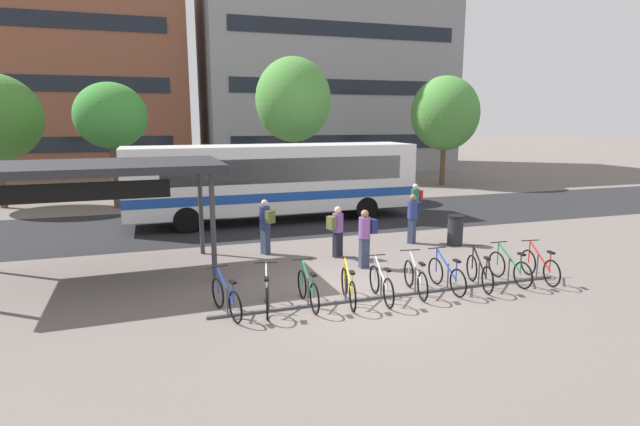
# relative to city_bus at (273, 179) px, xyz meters

# --- Properties ---
(ground) EXTENTS (200.00, 200.00, 0.00)m
(ground) POSITION_rel_city_bus_xyz_m (0.12, -9.69, -1.78)
(ground) COLOR #6B605B
(bus_lane_asphalt) EXTENTS (80.00, 7.20, 0.01)m
(bus_lane_asphalt) POSITION_rel_city_bus_xyz_m (0.12, 0.00, -1.77)
(bus_lane_asphalt) COLOR #232326
(bus_lane_asphalt) RESTS_ON ground
(city_bus) EXTENTS (12.08, 2.84, 3.20)m
(city_bus) POSITION_rel_city_bus_xyz_m (0.00, 0.00, 0.00)
(city_bus) COLOR white
(city_bus) RESTS_ON ground
(bike_rack) EXTENTS (9.18, 0.13, 0.70)m
(bike_rack) POSITION_rel_city_bus_xyz_m (0.92, -9.89, -1.68)
(bike_rack) COLOR #47474C
(bike_rack) RESTS_ON ground
(parked_bicycle_blue_0) EXTENTS (0.62, 1.68, 0.99)m
(parked_bicycle_blue_0) POSITION_rel_city_bus_xyz_m (-3.21, -9.80, -1.39)
(parked_bicycle_blue_0) COLOR black
(parked_bicycle_blue_0) RESTS_ON ground
(parked_bicycle_white_1) EXTENTS (0.53, 1.70, 0.99)m
(parked_bicycle_white_1) POSITION_rel_city_bus_xyz_m (-2.31, -9.82, -1.39)
(parked_bicycle_white_1) COLOR black
(parked_bicycle_white_1) RESTS_ON ground
(parked_bicycle_green_2) EXTENTS (0.52, 1.72, 0.99)m
(parked_bicycle_green_2) POSITION_rel_city_bus_xyz_m (-1.34, -9.81, -1.39)
(parked_bicycle_green_2) COLOR black
(parked_bicycle_green_2) RESTS_ON ground
(parked_bicycle_yellow_3) EXTENTS (0.52, 1.71, 0.99)m
(parked_bicycle_yellow_3) POSITION_rel_city_bus_xyz_m (-0.40, -9.96, -1.39)
(parked_bicycle_yellow_3) COLOR black
(parked_bicycle_yellow_3) RESTS_ON ground
(parked_bicycle_silver_4) EXTENTS (0.52, 1.72, 0.99)m
(parked_bicycle_silver_4) POSITION_rel_city_bus_xyz_m (0.41, -10.01, -1.39)
(parked_bicycle_silver_4) COLOR black
(parked_bicycle_silver_4) RESTS_ON ground
(parked_bicycle_silver_5) EXTENTS (0.52, 1.71, 0.99)m
(parked_bicycle_silver_5) POSITION_rel_city_bus_xyz_m (1.41, -9.84, -1.39)
(parked_bicycle_silver_5) COLOR black
(parked_bicycle_silver_5) RESTS_ON ground
(parked_bicycle_blue_6) EXTENTS (0.52, 1.72, 0.99)m
(parked_bicycle_blue_6) POSITION_rel_city_bus_xyz_m (2.27, -9.87, -1.39)
(parked_bicycle_blue_6) COLOR black
(parked_bicycle_blue_6) RESTS_ON ground
(parked_bicycle_black_7) EXTENTS (0.59, 1.69, 0.99)m
(parked_bicycle_black_7) POSITION_rel_city_bus_xyz_m (3.21, -9.91, -1.39)
(parked_bicycle_black_7) COLOR black
(parked_bicycle_black_7) RESTS_ON ground
(parked_bicycle_green_8) EXTENTS (0.52, 1.72, 0.99)m
(parked_bicycle_green_8) POSITION_rel_city_bus_xyz_m (4.19, -9.84, -1.39)
(parked_bicycle_green_8) COLOR black
(parked_bicycle_green_8) RESTS_ON ground
(parked_bicycle_red_9) EXTENTS (0.52, 1.72, 0.99)m
(parked_bicycle_red_9) POSITION_rel_city_bus_xyz_m (5.07, -9.94, -1.39)
(parked_bicycle_red_9) COLOR black
(parked_bicycle_red_9) RESTS_ON ground
(transit_shelter) EXTENTS (6.71, 3.83, 3.11)m
(transit_shelter) POSITION_rel_city_bus_xyz_m (-6.14, -5.99, 1.16)
(transit_shelter) COLOR #38383D
(transit_shelter) RESTS_ON ground
(commuter_navy_pack_0) EXTENTS (0.60, 0.56, 1.72)m
(commuter_navy_pack_0) POSITION_rel_city_bus_xyz_m (3.78, -5.26, -0.78)
(commuter_navy_pack_0) COLOR #2D3851
(commuter_navy_pack_0) RESTS_ON ground
(commuter_olive_pack_1) EXTENTS (0.59, 0.47, 1.61)m
(commuter_olive_pack_1) POSITION_rel_city_bus_xyz_m (0.66, -6.16, -0.85)
(commuter_olive_pack_1) COLOR black
(commuter_olive_pack_1) RESTS_ON ground
(commuter_olive_pack_2) EXTENTS (0.52, 0.60, 1.77)m
(commuter_olive_pack_2) POSITION_rel_city_bus_xyz_m (-1.37, -5.14, -0.76)
(commuter_olive_pack_2) COLOR #2D3851
(commuter_olive_pack_2) RESTS_ON ground
(commuter_navy_pack_3) EXTENTS (0.53, 0.36, 1.71)m
(commuter_navy_pack_3) POSITION_rel_city_bus_xyz_m (1.08, -7.44, -0.79)
(commuter_navy_pack_3) COLOR #2D3851
(commuter_navy_pack_3) RESTS_ON ground
(commuter_red_pack_4) EXTENTS (0.60, 0.50, 1.70)m
(commuter_red_pack_4) POSITION_rel_city_bus_xyz_m (5.32, -2.61, -0.79)
(commuter_red_pack_4) COLOR #47382D
(commuter_red_pack_4) RESTS_ON ground
(trash_bin) EXTENTS (0.55, 0.55, 1.03)m
(trash_bin) POSITION_rel_city_bus_xyz_m (5.06, -5.94, -1.26)
(trash_bin) COLOR #232328
(trash_bin) RESTS_ON ground
(street_tree_0) EXTENTS (4.01, 4.01, 7.50)m
(street_tree_0) POSITION_rel_city_bus_xyz_m (2.44, 5.78, 3.49)
(street_tree_0) COLOR brown
(street_tree_0) RESTS_ON ground
(street_tree_2) EXTENTS (3.32, 3.32, 5.97)m
(street_tree_2) POSITION_rel_city_bus_xyz_m (-6.57, 5.29, 2.62)
(street_tree_2) COLOR brown
(street_tree_2) RESTS_ON ground
(street_tree_3) EXTENTS (4.36, 4.36, 6.99)m
(street_tree_3) POSITION_rel_city_bus_xyz_m (13.09, 8.05, 2.85)
(street_tree_3) COLOR brown
(street_tree_3) RESTS_ON ground
(building_left_wing) EXTENTS (22.80, 11.29, 16.70)m
(building_left_wing) POSITION_rel_city_bus_xyz_m (-13.56, 24.13, 6.58)
(building_left_wing) COLOR brown
(building_left_wing) RESTS_ON ground
(building_right_wing) EXTENTS (20.32, 12.81, 20.91)m
(building_right_wing) POSITION_rel_city_bus_xyz_m (9.37, 22.46, 8.68)
(building_right_wing) COLOR gray
(building_right_wing) RESTS_ON ground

